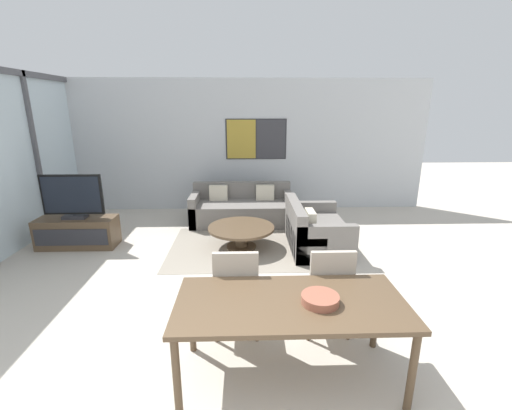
# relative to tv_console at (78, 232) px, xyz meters

# --- Properties ---
(wall_back) EXTENTS (8.12, 0.09, 2.80)m
(wall_back) POSITION_rel_tv_console_xyz_m (2.66, 2.15, 1.16)
(wall_back) COLOR silver
(wall_back) RESTS_ON ground_plane
(area_rug) EXTENTS (2.31, 1.84, 0.01)m
(area_rug) POSITION_rel_tv_console_xyz_m (2.68, -0.13, -0.24)
(area_rug) COLOR gray
(area_rug) RESTS_ON ground_plane
(tv_console) EXTENTS (1.24, 0.47, 0.49)m
(tv_console) POSITION_rel_tv_console_xyz_m (0.00, 0.00, 0.00)
(tv_console) COLOR brown
(tv_console) RESTS_ON ground_plane
(television) EXTENTS (0.96, 0.20, 0.72)m
(television) POSITION_rel_tv_console_xyz_m (0.00, 0.00, 0.60)
(television) COLOR #2D2D33
(television) RESTS_ON tv_console
(sofa_main) EXTENTS (1.97, 0.89, 0.75)m
(sofa_main) POSITION_rel_tv_console_xyz_m (2.68, 1.19, 0.02)
(sofa_main) COLOR slate
(sofa_main) RESTS_ON ground_plane
(sofa_side) EXTENTS (0.89, 1.39, 0.75)m
(sofa_side) POSITION_rel_tv_console_xyz_m (3.85, -0.16, 0.02)
(sofa_side) COLOR slate
(sofa_side) RESTS_ON ground_plane
(coffee_table) EXTENTS (1.07, 1.07, 0.36)m
(coffee_table) POSITION_rel_tv_console_xyz_m (2.68, -0.13, 0.03)
(coffee_table) COLOR brown
(coffee_table) RESTS_ON ground_plane
(dining_table) EXTENTS (1.85, 0.84, 0.74)m
(dining_table) POSITION_rel_tv_console_xyz_m (3.11, -2.94, 0.42)
(dining_table) COLOR brown
(dining_table) RESTS_ON ground_plane
(dining_chair_left) EXTENTS (0.46, 0.46, 0.95)m
(dining_chair_left) POSITION_rel_tv_console_xyz_m (2.66, -2.35, 0.27)
(dining_chair_left) COLOR #B2A899
(dining_chair_left) RESTS_ON ground_plane
(dining_chair_centre) EXTENTS (0.46, 0.46, 0.95)m
(dining_chair_centre) POSITION_rel_tv_console_xyz_m (3.57, -2.36, 0.27)
(dining_chair_centre) COLOR #B2A899
(dining_chair_centre) RESTS_ON ground_plane
(fruit_bowl) EXTENTS (0.30, 0.30, 0.07)m
(fruit_bowl) POSITION_rel_tv_console_xyz_m (3.34, -2.98, 0.53)
(fruit_bowl) COLOR #995642
(fruit_bowl) RESTS_ON dining_table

